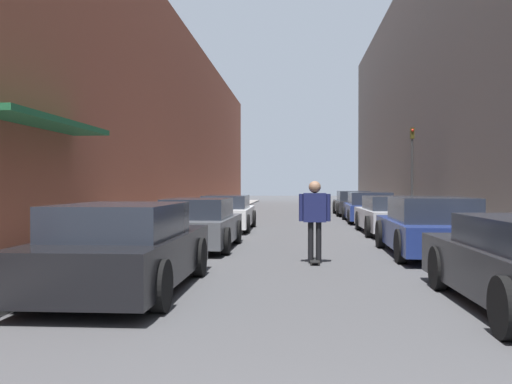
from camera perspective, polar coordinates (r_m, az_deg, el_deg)
ground at (r=23.33m, az=4.64°, el=-3.28°), size 117.83×117.83×0.00m
curb_strip_left at (r=29.03m, az=-4.96°, el=-2.36°), size 1.80×53.56×0.12m
curb_strip_right at (r=29.10m, az=14.01°, el=-2.38°), size 1.80×53.56×0.12m
building_row_left at (r=29.74m, az=-10.53°, el=6.71°), size 4.90×53.56×9.46m
building_row_right at (r=30.09m, az=19.58°, el=10.04°), size 4.90×53.56×13.03m
parked_car_left_0 at (r=9.04m, az=-13.06°, el=-5.55°), size 2.00×4.68×1.35m
parked_car_left_1 at (r=14.67m, az=-5.71°, el=-3.25°), size 1.86×4.20×1.29m
parked_car_left_2 at (r=20.58m, az=-2.92°, el=-2.12°), size 1.85×4.65×1.25m
parked_car_right_1 at (r=13.80m, az=17.01°, el=-3.39°), size 2.02×4.69×1.35m
parked_car_right_2 at (r=19.42m, az=13.38°, el=-2.29°), size 2.02×4.63×1.26m
parked_car_right_3 at (r=25.29m, az=11.24°, el=-1.56°), size 2.08×4.75×1.31m
parked_car_right_4 at (r=30.84m, az=9.67°, el=-1.13°), size 1.93×4.70×1.29m
skateboarder at (r=11.93m, az=5.89°, el=-2.07°), size 0.66×0.78×1.72m
traffic_light at (r=24.11m, az=15.34°, el=2.69°), size 0.16×0.22×3.84m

